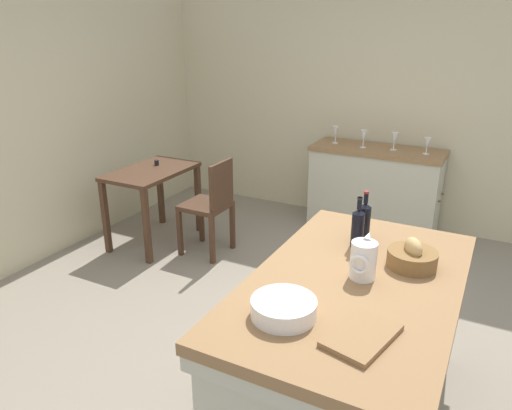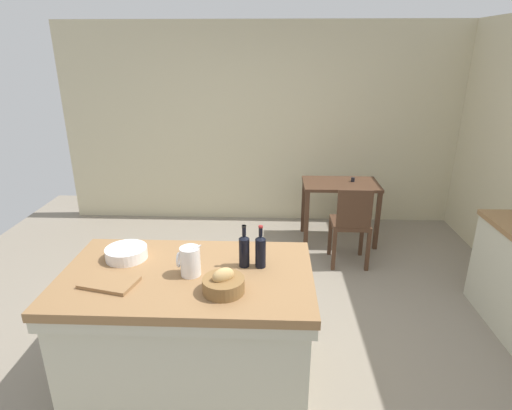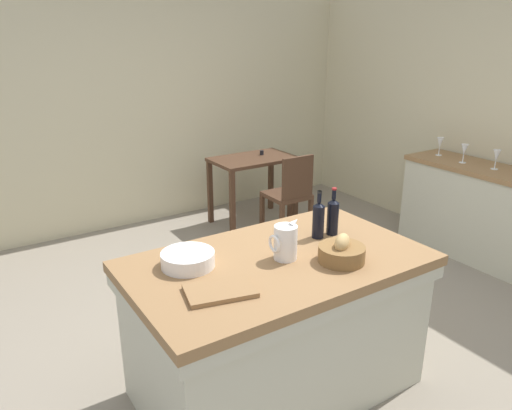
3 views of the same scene
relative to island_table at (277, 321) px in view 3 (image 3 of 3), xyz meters
The scene contains 16 objects.
ground_plane 0.85m from the island_table, 52.16° to the left, with size 6.76×6.76×0.00m, color gray.
wall_back 3.30m from the island_table, 82.15° to the left, with size 5.32×0.12×2.60m, color beige.
wall_right 3.20m from the island_table, 10.47° to the left, with size 0.12×5.20×2.60m, color beige.
island_table is the anchor object (origin of this frame).
side_cabinet 2.76m from the island_table, 11.99° to the left, with size 0.52×1.33×0.88m.
writing_desk 2.79m from the island_table, 60.23° to the left, with size 0.90×0.56×0.80m.
wooden_chair 2.26m from the island_table, 51.41° to the left, with size 0.40×0.40×0.92m.
pitcher 0.50m from the island_table, 33.09° to the right, with size 0.17×0.13×0.24m.
wash_bowl 0.66m from the island_table, 157.96° to the left, with size 0.29×0.29×0.08m, color white.
bread_basket 0.57m from the island_table, 38.84° to the right, with size 0.26×0.26×0.16m.
cutting_board 0.64m from the island_table, 160.67° to the right, with size 0.33×0.21×0.02m, color olive.
wine_bottle_dark 0.72m from the island_table, 11.95° to the left, with size 0.07×0.07×0.30m.
wine_bottle_amber 0.65m from the island_table, 16.20° to the left, with size 0.07×0.07×0.30m.
wine_glass_left 2.78m from the island_table, ahead, with size 0.07×0.07×0.18m.
wine_glass_middle 2.80m from the island_table, 15.12° to the left, with size 0.07×0.07×0.18m.
wine_glass_right 2.95m from the island_table, 20.84° to the left, with size 0.07×0.07×0.18m.
Camera 3 is at (-1.88, -2.56, 2.07)m, focal length 34.43 mm.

